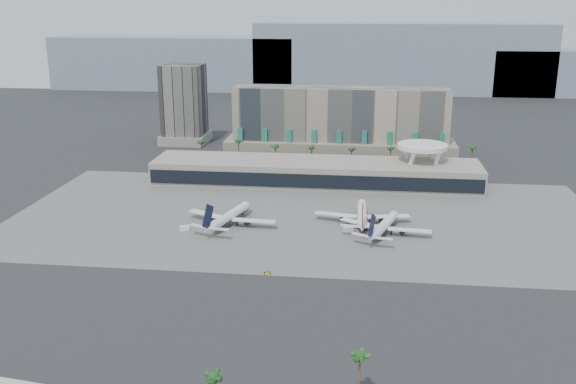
# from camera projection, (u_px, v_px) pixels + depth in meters

# --- Properties ---
(ground) EXTENTS (900.00, 900.00, 0.00)m
(ground) POSITION_uv_depth(u_px,v_px,m) (292.00, 265.00, 233.23)
(ground) COLOR #232326
(ground) RESTS_ON ground
(apron_pad) EXTENTS (260.00, 130.00, 0.06)m
(apron_pad) POSITION_uv_depth(u_px,v_px,m) (306.00, 217.00, 285.53)
(apron_pad) COLOR #5B5B59
(apron_pad) RESTS_ON ground
(mountain_ridge) EXTENTS (680.00, 60.00, 70.00)m
(mountain_ridge) POSITION_uv_depth(u_px,v_px,m) (369.00, 63.00, 668.47)
(mountain_ridge) COLOR gray
(mountain_ridge) RESTS_ON ground
(hotel) EXTENTS (140.00, 30.00, 42.00)m
(hotel) POSITION_uv_depth(u_px,v_px,m) (340.00, 129.00, 393.14)
(hotel) COLOR tan
(hotel) RESTS_ON ground
(office_tower) EXTENTS (30.00, 30.00, 52.00)m
(office_tower) POSITION_uv_depth(u_px,v_px,m) (184.00, 109.00, 427.57)
(office_tower) COLOR black
(office_tower) RESTS_ON ground
(terminal) EXTENTS (170.00, 32.50, 14.50)m
(terminal) POSITION_uv_depth(u_px,v_px,m) (315.00, 171.00, 335.82)
(terminal) COLOR #A09A8C
(terminal) RESTS_ON ground
(saucer_structure) EXTENTS (26.00, 26.00, 21.89)m
(saucer_structure) POSITION_uv_depth(u_px,v_px,m) (422.00, 149.00, 332.02)
(saucer_structure) COLOR white
(saucer_structure) RESTS_ON ground
(palm_row) EXTENTS (157.80, 2.80, 13.10)m
(palm_row) POSITION_uv_depth(u_px,v_px,m) (332.00, 149.00, 367.32)
(palm_row) COLOR brown
(palm_row) RESTS_ON ground
(airliner_left) EXTENTS (40.50, 41.98, 14.86)m
(airliner_left) POSITION_uv_depth(u_px,v_px,m) (229.00, 216.00, 274.22)
(airliner_left) COLOR white
(airliner_left) RESTS_ON ground
(airliner_centre) EXTENTS (41.57, 42.75, 14.77)m
(airliner_centre) POSITION_uv_depth(u_px,v_px,m) (362.00, 215.00, 276.72)
(airliner_centre) COLOR white
(airliner_centre) RESTS_ON ground
(airliner_right) EXTENTS (37.75, 39.06, 13.95)m
(airliner_right) POSITION_uv_depth(u_px,v_px,m) (384.00, 226.00, 263.81)
(airliner_right) COLOR white
(airliner_right) RESTS_ON ground
(service_vehicle_a) EXTENTS (4.44, 3.37, 1.95)m
(service_vehicle_a) POSITION_uv_depth(u_px,v_px,m) (185.00, 228.00, 268.37)
(service_vehicle_a) COLOR white
(service_vehicle_a) RESTS_ON ground
(service_vehicle_b) EXTENTS (4.28, 3.37, 1.93)m
(service_vehicle_b) POSITION_uv_depth(u_px,v_px,m) (348.00, 229.00, 267.14)
(service_vehicle_b) COLOR silver
(service_vehicle_b) RESTS_ON ground
(taxiway_sign) EXTENTS (2.24, 0.79, 1.01)m
(taxiway_sign) POSITION_uv_depth(u_px,v_px,m) (267.00, 273.00, 225.23)
(taxiway_sign) COLOR black
(taxiway_sign) RESTS_ON ground
(near_palm_a) EXTENTS (6.00, 6.00, 9.68)m
(near_palm_a) POSITION_uv_depth(u_px,v_px,m) (214.00, 383.00, 149.46)
(near_palm_a) COLOR brown
(near_palm_a) RESTS_ON ground
(near_palm_b) EXTENTS (6.00, 6.00, 13.08)m
(near_palm_b) POSITION_uv_depth(u_px,v_px,m) (360.00, 361.00, 152.38)
(near_palm_b) COLOR brown
(near_palm_b) RESTS_ON ground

